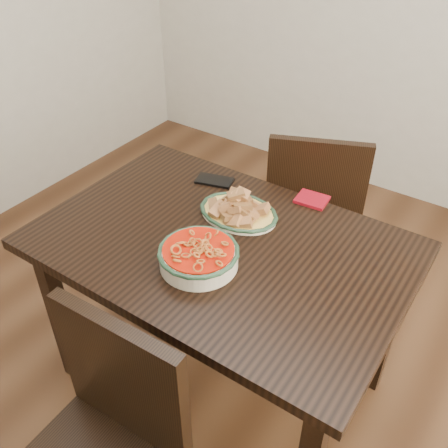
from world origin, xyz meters
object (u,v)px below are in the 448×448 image
Objects in this scene: fish_plate at (239,205)px; noodle_bowl at (199,254)px; chair_near at (104,444)px; chair_far at (313,206)px; smartphone at (214,181)px; dining_table at (221,262)px.

noodle_bowl is at bearing -81.84° from fish_plate.
fish_plate is (-0.10, 0.82, 0.30)m from chair_near.
chair_far is at bearing 88.82° from noodle_bowl.
fish_plate is 2.01× the size of smartphone.
fish_plate is at bearing 60.62° from chair_far.
chair_far is 0.63m from fish_plate.
chair_near is (0.07, -0.66, -0.16)m from dining_table.
noodle_bowl is (-0.02, -0.85, 0.29)m from chair_far.
dining_table is at bearing -67.98° from smartphone.
chair_far is 1.00× the size of chair_near.
chair_near is 3.40× the size of noodle_bowl.
chair_near is (0.04, -1.37, 0.00)m from chair_far.
fish_plate reaches higher than smartphone.
chair_far and chair_near have the same top height.
chair_far is 3.40× the size of noodle_bowl.
dining_table is 1.41× the size of chair_far.
smartphone is at bearing 119.51° from noodle_bowl.
fish_plate is at bearing 98.16° from noodle_bowl.
chair_near is 3.04× the size of fish_plate.
noodle_bowl reaches higher than dining_table.
chair_near is 6.12× the size of smartphone.
noodle_bowl is (-0.05, 0.53, 0.29)m from chair_near.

